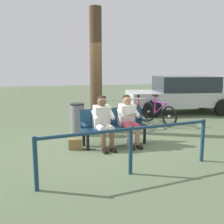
{
  "coord_description": "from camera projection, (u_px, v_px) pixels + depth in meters",
  "views": [
    {
      "loc": [
        1.17,
        6.07,
        1.87
      ],
      "look_at": [
        -0.19,
        -0.15,
        0.75
      ],
      "focal_mm": 41.86,
      "sensor_mm": 36.0,
      "label": 1
    }
  ],
  "objects": [
    {
      "name": "person_companion",
      "position": [
        103.0,
        119.0,
        6.0
      ],
      "size": [
        0.53,
        0.81,
        1.2
      ],
      "rotation": [
        0.0,
        0.0,
        0.16
      ],
      "color": "white",
      "rests_on": "ground"
    },
    {
      "name": "bicycle_orange",
      "position": [
        158.0,
        113.0,
        8.57
      ],
      "size": [
        0.65,
        1.61,
        0.94
      ],
      "rotation": [
        0.0,
        0.0,
        1.89
      ],
      "color": "black",
      "rests_on": "ground"
    },
    {
      "name": "ground_plane",
      "position": [
        106.0,
        143.0,
        6.41
      ],
      "size": [
        40.0,
        40.0,
        0.0
      ],
      "primitive_type": "plane",
      "color": "#566647"
    },
    {
      "name": "person_reading",
      "position": [
        128.0,
        117.0,
        6.23
      ],
      "size": [
        0.53,
        0.81,
        1.2
      ],
      "rotation": [
        0.0,
        0.0,
        0.16
      ],
      "color": "white",
      "rests_on": "ground"
    },
    {
      "name": "bicycle_red",
      "position": [
        105.0,
        115.0,
        8.22
      ],
      "size": [
        0.48,
        1.67,
        0.94
      ],
      "rotation": [
        0.0,
        0.0,
        1.74
      ],
      "color": "black",
      "rests_on": "ground"
    },
    {
      "name": "litter_bin",
      "position": [
        77.0,
        119.0,
        7.19
      ],
      "size": [
        0.4,
        0.4,
        0.87
      ],
      "color": "slate",
      "rests_on": "ground"
    },
    {
      "name": "parked_car",
      "position": [
        182.0,
        94.0,
        10.6
      ],
      "size": [
        4.36,
        2.34,
        1.47
      ],
      "rotation": [
        0.0,
        0.0,
        -0.1
      ],
      "color": "silver",
      "rests_on": "ground"
    },
    {
      "name": "bicycle_purple",
      "position": [
        138.0,
        113.0,
        8.5
      ],
      "size": [
        0.67,
        1.61,
        0.94
      ],
      "rotation": [
        0.0,
        0.0,
        1.24
      ],
      "color": "black",
      "rests_on": "ground"
    },
    {
      "name": "railing_fence",
      "position": [
        131.0,
        141.0,
        4.49
      ],
      "size": [
        3.21,
        0.68,
        0.85
      ],
      "rotation": [
        0.0,
        0.0,
        0.19
      ],
      "color": "navy",
      "rests_on": "ground"
    },
    {
      "name": "handbag",
      "position": [
        75.0,
        144.0,
        5.94
      ],
      "size": [
        0.31,
        0.17,
        0.24
      ],
      "primitive_type": "cube",
      "rotation": [
        0.0,
        0.0,
        -0.11
      ],
      "color": "olive",
      "rests_on": "ground"
    },
    {
      "name": "tree_trunk",
      "position": [
        96.0,
        71.0,
        7.32
      ],
      "size": [
        0.34,
        0.34,
        3.46
      ],
      "primitive_type": "cylinder",
      "color": "#4C3823",
      "rests_on": "ground"
    },
    {
      "name": "bicycle_blue",
      "position": [
        124.0,
        114.0,
        8.33
      ],
      "size": [
        0.58,
        1.64,
        0.94
      ],
      "rotation": [
        0.0,
        0.0,
        1.32
      ],
      "color": "black",
      "rests_on": "ground"
    },
    {
      "name": "bench",
      "position": [
        113.0,
        123.0,
        6.29
      ],
      "size": [
        1.66,
        0.72,
        0.87
      ],
      "rotation": [
        0.0,
        0.0,
        0.16
      ],
      "color": "navy",
      "rests_on": "ground"
    }
  ]
}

